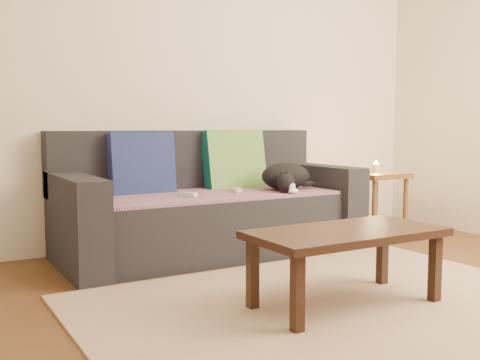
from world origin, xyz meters
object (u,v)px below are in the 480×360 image
object	(u,v)px
side_table	(375,184)
coffee_table	(346,239)
sofa	(208,210)
cat	(286,177)
wii_remote_a	(188,195)
wii_remote_b	(236,190)

from	to	relation	value
side_table	coffee_table	world-z (taller)	side_table
sofa	coffee_table	size ratio (longest dim) A/B	2.14
cat	coffee_table	distance (m)	1.35
cat	coffee_table	size ratio (longest dim) A/B	0.48
sofa	coffee_table	xyz separation A→B (m)	(0.04, -1.43, 0.03)
sofa	cat	bearing A→B (deg)	-20.07
wii_remote_a	wii_remote_b	xyz separation A→B (m)	(0.40, 0.07, 0.00)
side_table	wii_remote_b	bearing A→B (deg)	178.82
cat	side_table	distance (m)	0.91
sofa	wii_remote_b	xyz separation A→B (m)	(0.15, -0.14, 0.15)
wii_remote_a	wii_remote_b	distance (m)	0.41
wii_remote_a	wii_remote_b	bearing A→B (deg)	-95.41
wii_remote_b	coffee_table	distance (m)	1.30
cat	side_table	size ratio (longest dim) A/B	0.90
wii_remote_b	side_table	world-z (taller)	side_table
wii_remote_a	coffee_table	size ratio (longest dim) A/B	0.15
cat	wii_remote_b	bearing A→B (deg)	150.89
wii_remote_b	coffee_table	xyz separation A→B (m)	(-0.11, -1.29, -0.11)
sofa	cat	xyz separation A→B (m)	(0.54, -0.20, 0.23)
coffee_table	side_table	bearing A→B (deg)	42.07
side_table	coffee_table	xyz separation A→B (m)	(-1.40, -1.26, -0.09)
cat	wii_remote_b	xyz separation A→B (m)	(-0.39, 0.05, -0.08)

